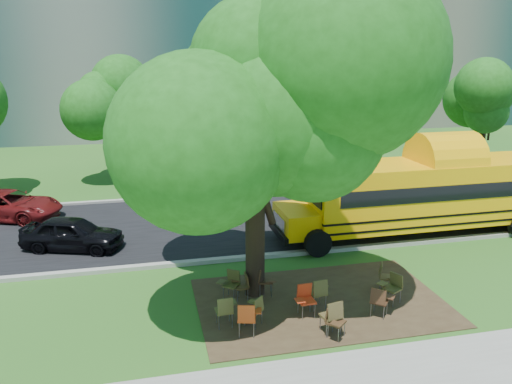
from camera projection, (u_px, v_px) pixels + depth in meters
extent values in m
plane|color=#26551A|center=(282.00, 298.00, 14.58)|extent=(160.00, 160.00, 0.00)
cube|color=#382819|center=(321.00, 302.00, 14.32)|extent=(7.00, 4.50, 0.03)
cube|color=black|center=(238.00, 221.00, 21.15)|extent=(80.00, 8.00, 0.04)
cube|color=gray|center=(259.00, 256.00, 17.38)|extent=(80.00, 0.25, 0.14)
cube|color=gray|center=(222.00, 195.00, 24.99)|extent=(80.00, 0.25, 0.14)
cube|color=slate|center=(85.00, 5.00, 43.75)|extent=(38.00, 16.00, 22.00)
cylinder|color=black|center=(120.00, 148.00, 28.08)|extent=(0.32, 0.32, 3.50)
sphere|color=#1B5413|center=(117.00, 104.00, 27.42)|extent=(4.80, 4.80, 4.80)
cylinder|color=black|center=(350.00, 139.00, 28.88)|extent=(0.38, 0.38, 4.20)
sphere|color=#1B5413|center=(353.00, 88.00, 28.09)|extent=(5.60, 5.60, 5.60)
cylinder|color=black|center=(482.00, 142.00, 29.73)|extent=(0.34, 0.34, 3.60)
sphere|color=#1B5413|center=(487.00, 99.00, 29.05)|extent=(5.00, 5.00, 5.00)
cylinder|color=black|center=(255.00, 231.00, 14.28)|extent=(0.56, 0.56, 4.01)
sphere|color=#1B5413|center=(255.00, 123.00, 13.46)|extent=(7.20, 7.20, 7.20)
cube|color=#FFAE08|center=(441.00, 191.00, 19.50)|extent=(10.66, 2.53, 2.37)
cube|color=black|center=(449.00, 184.00, 19.49)|extent=(10.08, 2.56, 0.58)
cube|color=#FFAE08|center=(296.00, 220.00, 18.37)|extent=(1.28, 2.14, 0.92)
cube|color=black|center=(440.00, 206.00, 19.66)|extent=(10.68, 2.56, 0.08)
cube|color=black|center=(439.00, 214.00, 19.75)|extent=(10.68, 2.56, 0.08)
cylinder|color=black|center=(318.00, 243.00, 17.46)|extent=(0.97, 0.30, 0.97)
cylinder|color=black|center=(297.00, 221.00, 19.73)|extent=(0.97, 0.30, 0.97)
cylinder|color=black|center=(480.00, 207.00, 21.58)|extent=(0.97, 0.30, 0.97)
cylinder|color=black|center=(507.00, 205.00, 21.89)|extent=(0.97, 0.30, 0.97)
cube|color=#4E4B22|center=(224.00, 311.00, 12.94)|extent=(0.45, 0.43, 0.05)
cube|color=#4E4B22|center=(225.00, 306.00, 12.71)|extent=(0.41, 0.11, 0.41)
cube|color=#4E4B22|center=(232.00, 303.00, 13.11)|extent=(0.24, 0.29, 0.03)
cylinder|color=slate|center=(216.00, 316.00, 13.12)|extent=(0.02, 0.02, 0.46)
cylinder|color=slate|center=(232.00, 321.00, 12.89)|extent=(0.02, 0.02, 0.46)
cube|color=#CA4415|center=(247.00, 318.00, 12.53)|extent=(0.54, 0.52, 0.05)
cube|color=#CA4415|center=(246.00, 314.00, 12.29)|extent=(0.44, 0.20, 0.43)
cube|color=#CA4415|center=(257.00, 311.00, 12.64)|extent=(0.30, 0.35, 0.03)
cylinder|color=slate|center=(240.00, 323.00, 12.78)|extent=(0.03, 0.03, 0.48)
cylinder|color=slate|center=(254.00, 331.00, 12.42)|extent=(0.03, 0.03, 0.48)
cube|color=brown|center=(253.00, 311.00, 12.99)|extent=(0.55, 0.55, 0.05)
cube|color=brown|center=(259.00, 305.00, 12.85)|extent=(0.33, 0.34, 0.38)
cube|color=brown|center=(254.00, 302.00, 13.22)|extent=(0.34, 0.34, 0.03)
cylinder|color=slate|center=(245.00, 319.00, 13.00)|extent=(0.02, 0.02, 0.43)
cylinder|color=slate|center=(262.00, 317.00, 13.10)|extent=(0.02, 0.02, 0.43)
cube|color=red|center=(307.00, 301.00, 13.44)|extent=(0.45, 0.43, 0.05)
cube|color=red|center=(304.00, 290.00, 13.55)|extent=(0.42, 0.12, 0.41)
cube|color=red|center=(300.00, 300.00, 13.21)|extent=(0.24, 0.30, 0.03)
cylinder|color=slate|center=(315.00, 311.00, 13.38)|extent=(0.02, 0.02, 0.46)
cylinder|color=slate|center=(298.00, 306.00, 13.62)|extent=(0.02, 0.02, 0.46)
cube|color=#4B3E20|center=(331.00, 316.00, 12.60)|extent=(0.54, 0.52, 0.05)
cube|color=#4B3E20|center=(335.00, 311.00, 12.37)|extent=(0.45, 0.19, 0.44)
cube|color=#4B3E20|center=(336.00, 307.00, 12.81)|extent=(0.30, 0.35, 0.03)
cylinder|color=slate|center=(320.00, 323.00, 12.76)|extent=(0.03, 0.03, 0.49)
cylinder|color=slate|center=(341.00, 327.00, 12.58)|extent=(0.03, 0.03, 0.49)
cube|color=#3F2816|center=(336.00, 322.00, 12.41)|extent=(0.57, 0.56, 0.05)
cube|color=#3F2816|center=(330.00, 313.00, 12.45)|extent=(0.36, 0.33, 0.39)
cube|color=#3F2816|center=(337.00, 324.00, 12.12)|extent=(0.34, 0.35, 0.03)
cylinder|color=slate|center=(344.00, 329.00, 12.51)|extent=(0.02, 0.02, 0.44)
cylinder|color=slate|center=(326.00, 331.00, 12.44)|extent=(0.02, 0.02, 0.44)
cube|color=#4E4922|center=(392.00, 289.00, 14.14)|extent=(0.56, 0.57, 0.05)
cube|color=#4E4922|center=(396.00, 280.00, 14.20)|extent=(0.28, 0.40, 0.41)
cube|color=#4E4922|center=(382.00, 283.00, 14.20)|extent=(0.36, 0.33, 0.03)
cylinder|color=slate|center=(393.00, 300.00, 13.97)|extent=(0.02, 0.02, 0.46)
cylinder|color=slate|center=(390.00, 292.00, 14.44)|extent=(0.02, 0.02, 0.46)
cube|color=#422717|center=(379.00, 301.00, 13.42)|extent=(0.59, 0.59, 0.05)
cube|color=#422717|center=(378.00, 297.00, 13.21)|extent=(0.37, 0.34, 0.41)
cube|color=#422717|center=(390.00, 297.00, 13.40)|extent=(0.36, 0.36, 0.03)
cylinder|color=slate|center=(374.00, 305.00, 13.71)|extent=(0.02, 0.02, 0.46)
cylinder|color=slate|center=(384.00, 313.00, 13.26)|extent=(0.02, 0.02, 0.46)
cube|color=#422F17|center=(241.00, 287.00, 14.40)|extent=(0.37, 0.39, 0.05)
cube|color=#422F17|center=(247.00, 280.00, 14.38)|extent=(0.10, 0.36, 0.36)
cube|color=#422F17|center=(235.00, 280.00, 14.54)|extent=(0.26, 0.21, 0.03)
cylinder|color=slate|center=(237.00, 296.00, 14.27)|extent=(0.02, 0.02, 0.41)
cylinder|color=slate|center=(245.00, 290.00, 14.63)|extent=(0.02, 0.02, 0.41)
cube|color=#43401D|center=(231.00, 285.00, 14.41)|extent=(0.57, 0.56, 0.05)
cube|color=#43401D|center=(234.00, 276.00, 14.51)|extent=(0.37, 0.31, 0.40)
cube|color=#43401D|center=(221.00, 282.00, 14.34)|extent=(0.34, 0.35, 0.03)
cylinder|color=slate|center=(234.00, 296.00, 14.25)|extent=(0.02, 0.02, 0.44)
cylinder|color=slate|center=(228.00, 289.00, 14.68)|extent=(0.02, 0.02, 0.44)
cube|color=#412A17|center=(265.00, 281.00, 14.65)|extent=(0.47, 0.49, 0.05)
cube|color=#412A17|center=(259.00, 274.00, 14.58)|extent=(0.16, 0.42, 0.41)
cube|color=#412A17|center=(271.00, 280.00, 14.39)|extent=(0.32, 0.27, 0.03)
cylinder|color=slate|center=(271.00, 285.00, 14.89)|extent=(0.02, 0.02, 0.46)
cylinder|color=slate|center=(260.00, 291.00, 14.53)|extent=(0.02, 0.02, 0.46)
cube|color=#494620|center=(317.00, 293.00, 13.86)|extent=(0.50, 0.48, 0.05)
cube|color=#494620|center=(321.00, 288.00, 13.63)|extent=(0.44, 0.16, 0.43)
cube|color=#494620|center=(323.00, 285.00, 14.05)|extent=(0.27, 0.33, 0.03)
cylinder|color=slate|center=(308.00, 299.00, 14.03)|extent=(0.03, 0.03, 0.48)
cylinder|color=slate|center=(326.00, 302.00, 13.83)|extent=(0.03, 0.03, 0.48)
cube|color=#4D4121|center=(387.00, 277.00, 14.88)|extent=(0.55, 0.55, 0.05)
cube|color=#4D4121|center=(381.00, 270.00, 14.86)|extent=(0.26, 0.41, 0.41)
cube|color=#4D4121|center=(392.00, 277.00, 14.59)|extent=(0.35, 0.32, 0.03)
cylinder|color=slate|center=(392.00, 282.00, 15.07)|extent=(0.02, 0.02, 0.45)
cylinder|color=slate|center=(380.00, 286.00, 14.82)|extent=(0.02, 0.02, 0.45)
imported|color=black|center=(72.00, 233.00, 18.03)|extent=(3.89, 2.54, 1.23)
imported|color=#590F10|center=(9.00, 205.00, 21.39)|extent=(4.88, 3.52, 1.24)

